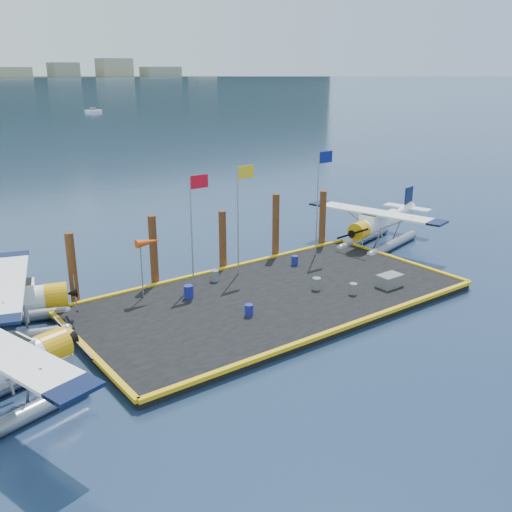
{
  "coord_description": "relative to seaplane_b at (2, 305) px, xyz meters",
  "views": [
    {
      "loc": [
        -17.12,
        -21.68,
        11.63
      ],
      "look_at": [
        0.43,
        2.0,
        1.96
      ],
      "focal_mm": 40.0,
      "sensor_mm": 36.0,
      "label": 1
    }
  ],
  "objects": [
    {
      "name": "flagpole_yellow",
      "position": [
        12.9,
        -0.57,
        3.04
      ],
      "size": [
        1.14,
        0.08,
        6.2
      ],
      "color": "#9798A0",
      "rests_on": "dock"
    },
    {
      "name": "piling_3",
      "position": [
        16.69,
        1.03,
        0.68
      ],
      "size": [
        0.44,
        0.44,
        4.3
      ],
      "primitive_type": "cylinder",
      "color": "#4F2316",
      "rests_on": "ground"
    },
    {
      "name": "piling_2",
      "position": [
        12.69,
        1.03,
        0.43
      ],
      "size": [
        0.44,
        0.44,
        3.8
      ],
      "primitive_type": "cylinder",
      "color": "#4F2316",
      "rests_on": "ground"
    },
    {
      "name": "drum_0",
      "position": [
        8.52,
        -2.08,
        -0.73
      ],
      "size": [
        0.49,
        0.49,
        0.69
      ],
      "primitive_type": "cylinder",
      "color": "navy",
      "rests_on": "dock"
    },
    {
      "name": "dock",
      "position": [
        12.19,
        -4.37,
        -1.27
      ],
      "size": [
        20.0,
        10.0,
        0.4
      ],
      "primitive_type": "cube",
      "color": "black",
      "rests_on": "ground"
    },
    {
      "name": "drum_5",
      "position": [
        10.96,
        -0.77,
        -0.76
      ],
      "size": [
        0.44,
        0.44,
        0.62
      ],
      "primitive_type": "cylinder",
      "color": "slate",
      "rests_on": "dock"
    },
    {
      "name": "windsock",
      "position": [
        7.17,
        -0.57,
        1.76
      ],
      "size": [
        1.4,
        0.44,
        3.12
      ],
      "color": "#9798A0",
      "rests_on": "dock"
    },
    {
      "name": "seaplane_d",
      "position": [
        23.98,
        -0.84,
        0.03
      ],
      "size": [
        8.95,
        9.67,
        3.43
      ],
      "rotation": [
        0.0,
        0.0,
        1.82
      ],
      "color": "gray",
      "rests_on": "ground"
    },
    {
      "name": "drum_3",
      "position": [
        9.74,
        -5.71,
        -0.79
      ],
      "size": [
        0.4,
        0.4,
        0.56
      ],
      "primitive_type": "cylinder",
      "color": "navy",
      "rests_on": "dock"
    },
    {
      "name": "crate",
      "position": [
        18.15,
        -7.11,
        -0.74
      ],
      "size": [
        1.33,
        0.89,
        0.66
      ],
      "primitive_type": "cube",
      "color": "slate",
      "rests_on": "dock"
    },
    {
      "name": "ground",
      "position": [
        12.19,
        -4.37,
        -1.47
      ],
      "size": [
        4000.0,
        4000.0,
        0.0
      ],
      "primitive_type": "plane",
      "color": "#192C4D",
      "rests_on": "ground"
    },
    {
      "name": "drum_2",
      "position": [
        14.65,
        -5.08,
        -0.75
      ],
      "size": [
        0.46,
        0.46,
        0.64
      ],
      "primitive_type": "cylinder",
      "color": "slate",
      "rests_on": "dock"
    },
    {
      "name": "piling_0",
      "position": [
        3.69,
        1.03,
        0.53
      ],
      "size": [
        0.44,
        0.44,
        4.0
      ],
      "primitive_type": "cylinder",
      "color": "#4F2316",
      "rests_on": "ground"
    },
    {
      "name": "drum_4",
      "position": [
        16.33,
        -1.3,
        -0.79
      ],
      "size": [
        0.4,
        0.4,
        0.57
      ],
      "primitive_type": "cylinder",
      "color": "navy",
      "rests_on": "dock"
    },
    {
      "name": "seaplane_b",
      "position": [
        0.0,
        0.0,
        0.0
      ],
      "size": [
        8.82,
        9.44,
        3.37
      ],
      "rotation": [
        0.0,
        0.0,
        -1.88
      ],
      "color": "gray",
      "rests_on": "ground"
    },
    {
      "name": "flagpole_blue",
      "position": [
        18.89,
        -0.57,
        3.22
      ],
      "size": [
        1.14,
        0.08,
        6.5
      ],
      "color": "#9798A0",
      "rests_on": "dock"
    },
    {
      "name": "piling_4",
      "position": [
        20.69,
        1.03,
        0.53
      ],
      "size": [
        0.44,
        0.44,
        4.0
      ],
      "primitive_type": "cylinder",
      "color": "#4F2316",
      "rests_on": "ground"
    },
    {
      "name": "dock_bumpers",
      "position": [
        12.19,
        -4.37,
        -0.98
      ],
      "size": [
        20.25,
        10.25,
        0.18
      ],
      "primitive_type": null,
      "color": "#E3A90D",
      "rests_on": "dock"
    },
    {
      "name": "drum_1",
      "position": [
        15.75,
        -6.72,
        -0.78
      ],
      "size": [
        0.41,
        0.41,
        0.58
      ],
      "primitive_type": "cylinder",
      "color": "slate",
      "rests_on": "dock"
    },
    {
      "name": "piling_1",
      "position": [
        8.19,
        1.03,
        0.63
      ],
      "size": [
        0.44,
        0.44,
        4.2
      ],
      "primitive_type": "cylinder",
      "color": "#4F2316",
      "rests_on": "ground"
    },
    {
      "name": "flagpole_red",
      "position": [
        9.9,
        -0.57,
        2.93
      ],
      "size": [
        1.14,
        0.08,
        6.0
      ],
      "color": "#9798A0",
      "rests_on": "dock"
    }
  ]
}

